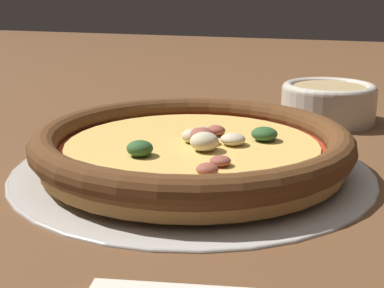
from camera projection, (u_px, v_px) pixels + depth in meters
name	position (u px, v px, depth m)	size (l,w,h in m)	color
ground_plane	(192.00, 170.00, 0.53)	(3.00, 3.00, 0.00)	brown
pizza_tray	(192.00, 166.00, 0.53)	(0.35, 0.35, 0.01)	#B7B2A8
pizza	(192.00, 145.00, 0.52)	(0.31, 0.31, 0.04)	tan
bowl_near	(328.00, 101.00, 0.72)	(0.13, 0.13, 0.05)	beige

